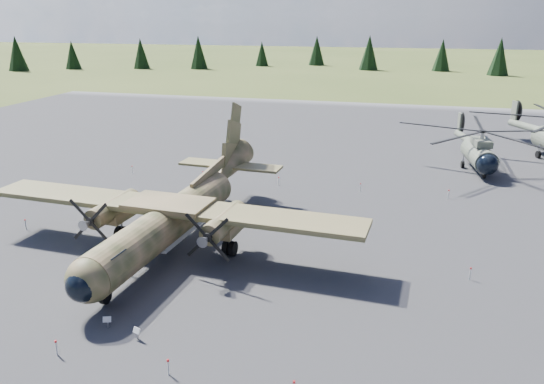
# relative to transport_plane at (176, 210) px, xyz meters

# --- Properties ---
(ground) EXTENTS (500.00, 500.00, 0.00)m
(ground) POSITION_rel_transport_plane_xyz_m (3.76, -0.39, -2.65)
(ground) COLOR #535C29
(ground) RESTS_ON ground
(apron) EXTENTS (120.00, 120.00, 0.04)m
(apron) POSITION_rel_transport_plane_xyz_m (3.76, 9.61, -2.65)
(apron) COLOR slate
(apron) RESTS_ON ground
(transport_plane) EXTENTS (28.02, 25.43, 9.23)m
(transport_plane) POSITION_rel_transport_plane_xyz_m (0.00, 0.00, 0.00)
(transport_plane) COLOR #3C4123
(transport_plane) RESTS_ON ground
(helicopter_near) EXTENTS (20.16, 22.25, 4.56)m
(helicopter_near) POSITION_rel_transport_plane_xyz_m (23.23, 25.89, 0.58)
(helicopter_near) COLOR #66695B
(helicopter_near) RESTS_ON ground
(info_placard_left) EXTENTS (0.47, 0.32, 0.69)m
(info_placard_left) POSITION_rel_transport_plane_xyz_m (0.89, -11.11, -2.19)
(info_placard_left) COLOR gray
(info_placard_left) RESTS_ON ground
(info_placard_right) EXTENTS (0.47, 0.31, 0.68)m
(info_placard_right) POSITION_rel_transport_plane_xyz_m (2.94, -11.65, -2.20)
(info_placard_right) COLOR gray
(info_placard_right) RESTS_ON ground
(barrier_fence) EXTENTS (33.12, 29.62, 0.85)m
(barrier_fence) POSITION_rel_transport_plane_xyz_m (3.30, -0.47, -2.15)
(barrier_fence) COLOR silver
(barrier_fence) RESTS_ON ground
(treeline) EXTENTS (298.06, 298.52, 10.94)m
(treeline) POSITION_rel_transport_plane_xyz_m (7.86, 4.82, 2.07)
(treeline) COLOR black
(treeline) RESTS_ON ground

